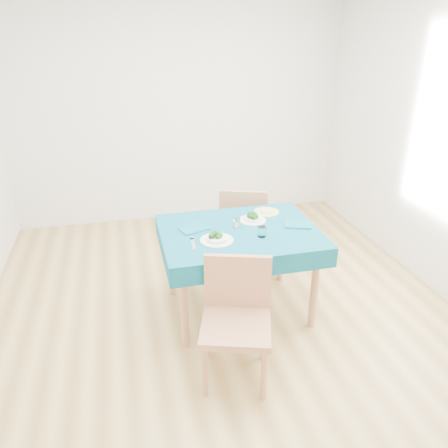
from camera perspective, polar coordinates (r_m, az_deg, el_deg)
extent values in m
cube|color=#9F7D42|center=(3.83, 0.00, -11.81)|extent=(4.00, 4.50, 0.02)
cube|color=silver|center=(5.38, -5.93, 14.60)|extent=(4.00, 0.02, 2.70)
cube|color=silver|center=(1.38, 24.22, -18.73)|extent=(4.00, 0.02, 2.70)
cube|color=#095368|center=(3.68, 1.93, -6.17)|extent=(1.25, 0.95, 0.76)
cube|color=#A7714E|center=(2.90, 1.60, -10.90)|extent=(0.59, 0.62, 1.15)
cube|color=#A7714E|center=(4.38, 2.67, 1.77)|extent=(0.60, 0.62, 1.14)
cube|color=silver|center=(3.30, -4.05, -2.57)|extent=(0.04, 0.20, 0.00)
cube|color=silver|center=(3.37, -0.13, -1.89)|extent=(0.03, 0.20, 0.00)
cube|color=silver|center=(3.62, 1.57, 0.04)|extent=(0.06, 0.19, 0.00)
cube|color=silver|center=(3.65, 8.04, 0.01)|extent=(0.04, 0.20, 0.00)
cube|color=#0D5E73|center=(3.52, -3.96, -0.62)|extent=(0.26, 0.22, 0.01)
cube|color=#0D5E73|center=(3.64, 9.61, -0.08)|extent=(0.25, 0.22, 0.01)
cylinder|color=white|center=(3.54, 1.62, 0.15)|extent=(0.06, 0.06, 0.08)
cylinder|color=white|center=(3.40, 4.97, -1.01)|extent=(0.06, 0.06, 0.08)
cylinder|color=#D7DD6B|center=(3.85, 5.55, 1.56)|extent=(0.22, 0.22, 0.01)
cube|color=beige|center=(3.85, 5.56, 1.73)|extent=(0.10, 0.10, 0.01)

